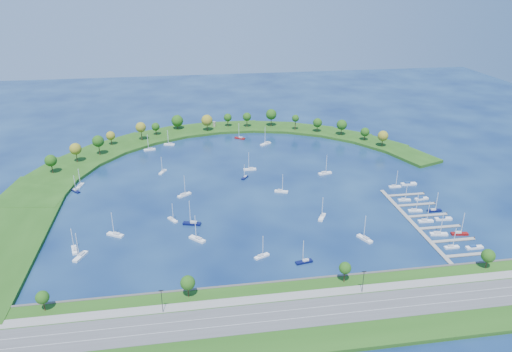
{
  "coord_description": "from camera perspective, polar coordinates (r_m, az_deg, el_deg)",
  "views": [
    {
      "loc": [
        -37.57,
        -266.65,
        122.07
      ],
      "look_at": [
        5.0,
        5.0,
        4.0
      ],
      "focal_mm": 33.54,
      "sensor_mm": 36.0,
      "label": 1
    }
  ],
  "objects": [
    {
      "name": "moored_boat_16",
      "position": [
        379.05,
        -1.94,
        4.59
      ],
      "size": [
        8.4,
        6.73,
        12.52
      ],
      "rotation": [
        0.0,
        0.0,
        2.55
      ],
      "color": "maroon",
      "rests_on": "ground"
    },
    {
      "name": "moored_boat_17",
      "position": [
        305.89,
        -1.34,
        -0.11
      ],
      "size": [
        5.41,
        6.4,
        9.7
      ],
      "rotation": [
        0.0,
        0.0,
        4.07
      ],
      "color": "#090D3A",
      "rests_on": "ground"
    },
    {
      "name": "moored_boat_21",
      "position": [
        285.03,
        -8.56,
        -2.19
      ],
      "size": [
        8.5,
        7.07,
        12.81
      ],
      "rotation": [
        0.0,
        0.0,
        0.62
      ],
      "color": "white",
      "rests_on": "ground"
    },
    {
      "name": "docked_boat_9",
      "position": [
        293.79,
        19.1,
        -2.55
      ],
      "size": [
        8.32,
        3.08,
        1.66
      ],
      "rotation": [
        0.0,
        0.0,
        0.1
      ],
      "color": "white",
      "rests_on": "ground"
    },
    {
      "name": "dock_system",
      "position": [
        268.71,
        19.55,
        -5.16
      ],
      "size": [
        24.28,
        82.0,
        1.6
      ],
      "color": "gray",
      "rests_on": "ground"
    },
    {
      "name": "moored_boat_6",
      "position": [
        307.01,
        -20.74,
        -1.62
      ],
      "size": [
        6.33,
        6.84,
        10.72
      ],
      "rotation": [
        0.0,
        0.0,
        5.43
      ],
      "color": "#090D3A",
      "rests_on": "ground"
    },
    {
      "name": "docked_boat_1",
      "position": [
        253.39,
        24.57,
        -7.74
      ],
      "size": [
        8.4,
        2.4,
        1.71
      ],
      "rotation": [
        0.0,
        0.0,
        0.01
      ],
      "color": "white",
      "rests_on": "ground"
    },
    {
      "name": "moored_boat_3",
      "position": [
        259.67,
        7.89,
        -4.81
      ],
      "size": [
        6.25,
        8.66,
        12.59
      ],
      "rotation": [
        0.0,
        0.0,
        4.21
      ],
      "color": "white",
      "rests_on": "ground"
    },
    {
      "name": "moored_boat_13",
      "position": [
        253.1,
        -7.63,
        -5.57
      ],
      "size": [
        9.8,
        5.17,
        13.88
      ],
      "rotation": [
        0.0,
        0.0,
        2.86
      ],
      "color": "#090D3A",
      "rests_on": "ground"
    },
    {
      "name": "moored_boat_7",
      "position": [
        366.02,
        1.17,
        3.91
      ],
      "size": [
        9.36,
        8.02,
        14.25
      ],
      "rotation": [
        0.0,
        0.0,
        3.79
      ],
      "color": "white",
      "rests_on": "ground"
    },
    {
      "name": "docked_boat_11",
      "position": [
        311.2,
        17.72,
        -0.88
      ],
      "size": [
        9.76,
        2.91,
        1.98
      ],
      "rotation": [
        0.0,
        0.0,
        -0.02
      ],
      "color": "white",
      "rests_on": "ground"
    },
    {
      "name": "docked_boat_4",
      "position": [
        268.87,
        19.57,
        -5.01
      ],
      "size": [
        8.23,
        2.75,
        11.91
      ],
      "rotation": [
        0.0,
        0.0,
        -0.06
      ],
      "color": "white",
      "rests_on": "ground"
    },
    {
      "name": "moored_boat_15",
      "position": [
        258.56,
        -9.92,
        -5.1
      ],
      "size": [
        5.6,
        7.1,
        10.54
      ],
      "rotation": [
        0.0,
        0.0,
        5.29
      ],
      "color": "white",
      "rests_on": "ground"
    },
    {
      "name": "harbor_tower",
      "position": [
        404.44,
        -5.0,
        6.19
      ],
      "size": [
        2.6,
        2.6,
        4.07
      ],
      "color": "gray",
      "rests_on": "breakwater"
    },
    {
      "name": "moored_boat_2",
      "position": [
        318.37,
        -0.73,
        0.87
      ],
      "size": [
        8.5,
        2.46,
        12.46
      ],
      "rotation": [
        0.0,
        0.0,
        3.15
      ],
      "color": "white",
      "rests_on": "ground"
    },
    {
      "name": "moored_boat_9",
      "position": [
        313.04,
        -20.24,
        -1.06
      ],
      "size": [
        3.84,
        8.17,
        11.59
      ],
      "rotation": [
        0.0,
        0.0,
        1.36
      ],
      "color": "white",
      "rests_on": "ground"
    },
    {
      "name": "docked_boat_6",
      "position": [
        278.39,
        18.43,
        -3.86
      ],
      "size": [
        7.81,
        3.11,
        11.17
      ],
      "rotation": [
        0.0,
        0.0,
        -0.13
      ],
      "color": "white",
      "rests_on": "ground"
    },
    {
      "name": "moored_boat_10",
      "position": [
        362.8,
        -12.58,
        3.16
      ],
      "size": [
        8.74,
        3.76,
        12.43
      ],
      "rotation": [
        0.0,
        0.0,
        3.31
      ],
      "color": "white",
      "rests_on": "ground"
    },
    {
      "name": "moored_boat_11",
      "position": [
        238.89,
        -7.01,
        -7.42
      ],
      "size": [
        8.26,
        8.28,
        13.43
      ],
      "rotation": [
        0.0,
        0.0,
        2.35
      ],
      "color": "white",
      "rests_on": "ground"
    },
    {
      "name": "breakwater_trees",
      "position": [
        372.72,
        -4.81,
        5.77
      ],
      "size": [
        237.98,
        91.07,
        14.84
      ],
      "color": "#382314",
      "rests_on": "breakwater"
    },
    {
      "name": "moored_boat_4",
      "position": [
        238.4,
        -20.21,
        -8.91
      ],
      "size": [
        5.99,
        9.22,
        13.2
      ],
      "rotation": [
        0.0,
        0.0,
        4.29
      ],
      "color": "white",
      "rests_on": "ground"
    },
    {
      "name": "moored_boat_8",
      "position": [
        320.13,
        -11.06,
        0.54
      ],
      "size": [
        5.43,
        7.93,
        11.44
      ],
      "rotation": [
        0.0,
        0.0,
        4.25
      ],
      "color": "white",
      "rests_on": "ground"
    },
    {
      "name": "docked_boat_3",
      "position": [
        262.65,
        23.1,
        -6.28
      ],
      "size": [
        8.68,
        3.67,
        12.37
      ],
      "rotation": [
        0.0,
        0.0,
        -0.16
      ],
      "color": "maroon",
      "rests_on": "ground"
    },
    {
      "name": "breakwater",
      "position": [
        337.92,
        -9.8,
        1.89
      ],
      "size": [
        286.74,
        247.64,
        2.0
      ],
      "color": "#1F4A13",
      "rests_on": "ground"
    },
    {
      "name": "docked_boat_2",
      "position": [
        258.43,
        20.95,
        -6.41
      ],
      "size": [
        9.01,
        3.84,
        12.83
      ],
      "rotation": [
        0.0,
        0.0,
        -0.16
      ],
      "color": "white",
      "rests_on": "ground"
    },
    {
      "name": "moored_boat_5",
      "position": [
        315.19,
        8.2,
        0.39
      ],
      "size": [
        9.36,
        4.36,
        13.28
      ],
      "rotation": [
        0.0,
        0.0,
        6.49
      ],
      "color": "white",
      "rests_on": "ground"
    },
    {
      "name": "docked_boat_5",
      "position": [
        274.54,
        21.42,
        -4.75
      ],
      "size": [
        9.17,
        3.14,
        1.84
      ],
      "rotation": [
        0.0,
        0.0,
        -0.07
      ],
      "color": "white",
      "rests_on": "ground"
    },
    {
      "name": "moored_boat_19",
      "position": [
        370.82,
        -10.29,
        3.78
      ],
      "size": [
        8.52,
        4.54,
        12.06
      ],
      "rotation": [
        0.0,
        0.0,
        2.85
      ],
      "color": "white",
      "rests_on": "ground"
    },
    {
      "name": "docked_boat_10",
      "position": [
        305.07,
        16.23,
        -1.15
      ],
      "size": [
        7.5,
        2.31,
        10.94
      ],
      "rotation": [
        0.0,
        0.0,
        -0.03
      ],
      "color": "white",
      "rests_on": "ground"
    },
    {
      "name": "moored_boat_12",
      "position": [
        224.27,
        0.68,
        -9.47
      ],
      "size": [
        7.66,
        5.14,
        11.01
      ],
      "rotation": [
        0.0,
        0.0,
        0.45
      ],
      "color": "white",
      "rests_on": "ground"
    },
    {
      "name": "docked_boat_7",
      "position": [
        281.87,
        20.49,
        -3.81
      ],
      "size": [
        7.88,
        2.23,
        11.57
      ],
      "rotation": [
        0.0,
        0.0,
        -0.0
      ],
      "color": "#090D3A",
      "rests_on": "ground"
    },
    {
      "name": "moored_boat_14",
      "position": [
        243.47,
        12.86,
        -7.25
      ],
      "size": [
        6.14,
        9.13,
        13.13
      ],
      "rotation": [
        0.0,
        0.0,
        2.02
      ],
      "color": "white",
      "rests_on": "ground"
    },
    {
      "name": "south_shoreline",
      "position": [
        191.68,
        4.64,
        -16.02
      ],
      "size": [
        420.0,
        43.1,
        11.6
      ],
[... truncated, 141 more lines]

